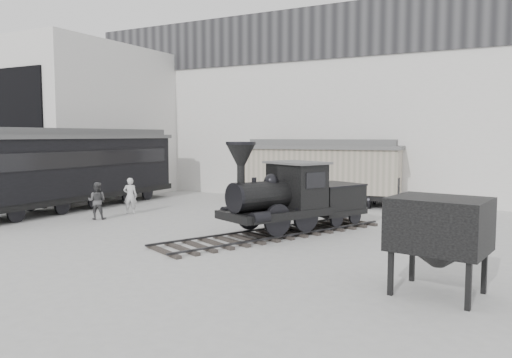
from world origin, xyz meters
The scene contains 9 objects.
ground centered at (0.00, 0.00, 0.00)m, with size 90.00×90.00×0.00m, color #9E9E9B.
north_wall centered at (0.00, 14.98, 5.55)m, with size 34.00×2.51×11.00m.
west_pavilion centered at (-14.50, 9.96, 4.49)m, with size 7.00×12.11×9.00m.
locomotive centered at (1.72, 3.79, 1.25)m, with size 5.99×9.58×3.39m.
boxcar centered at (-0.12, 12.13, 1.83)m, with size 8.77×3.56×3.50m.
passenger_coach centered at (-10.67, 4.48, 2.07)m, with size 3.06×14.01×3.75m.
visitor_a centered at (-6.84, 4.57, 0.86)m, with size 0.63×0.41×1.73m, color silver.
visitor_b centered at (-7.12, 2.73, 0.83)m, with size 0.80×0.63×1.65m, color #49494B.
coal_hopper centered at (7.72, -1.32, 1.49)m, with size 2.34×2.02×2.28m.
Camera 1 is at (9.24, -13.36, 3.70)m, focal length 35.00 mm.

